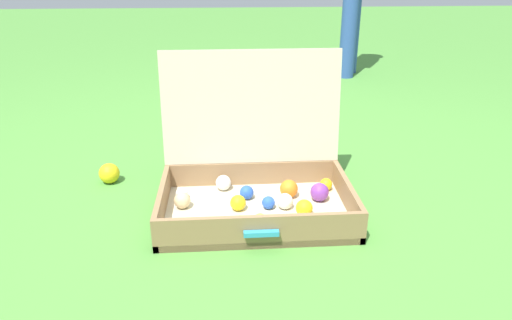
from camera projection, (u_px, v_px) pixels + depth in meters
ground_plane at (262, 222)px, 1.62m from camera, size 16.00×16.00×0.00m
open_suitcase at (256, 176)px, 1.68m from camera, size 0.67×0.51×0.54m
stray_ball_on_grass at (109, 173)px, 1.89m from camera, size 0.08×0.08×0.08m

